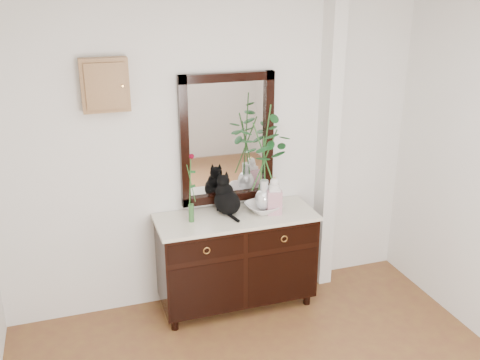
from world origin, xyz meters
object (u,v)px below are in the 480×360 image
object	(u,v)px
sideboard	(236,256)
cat	(227,195)
lotus_bowl	(264,207)
ginger_jar	(274,195)

from	to	relation	value
sideboard	cat	size ratio (longest dim) A/B	4.04
sideboard	cat	world-z (taller)	cat
lotus_bowl	ginger_jar	bearing A→B (deg)	-38.55
sideboard	ginger_jar	distance (m)	0.62
sideboard	lotus_bowl	xyz separation A→B (m)	(0.25, 0.01, 0.41)
lotus_bowl	ginger_jar	xyz separation A→B (m)	(0.07, -0.06, 0.12)
ginger_jar	lotus_bowl	bearing A→B (deg)	141.45
cat	lotus_bowl	world-z (taller)	cat
lotus_bowl	cat	bearing A→B (deg)	168.15
ginger_jar	cat	bearing A→B (deg)	162.23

